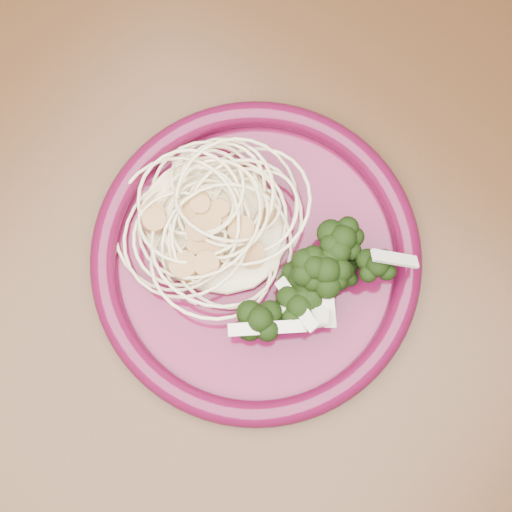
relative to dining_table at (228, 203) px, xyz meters
name	(u,v)px	position (x,y,z in m)	size (l,w,h in m)	color
dining_table	(228,203)	(0.00, 0.00, 0.00)	(1.20, 0.80, 0.75)	#472814
dinner_plate	(256,258)	(0.07, -0.04, 0.11)	(0.27, 0.27, 0.02)	#540B29
spaghetti_pile	(215,222)	(0.03, -0.04, 0.12)	(0.13, 0.11, 0.03)	#F8E8B4
scallop_cluster	(212,212)	(0.03, -0.04, 0.15)	(0.11, 0.11, 0.04)	#B07F47
broccoli_pile	(308,297)	(0.12, -0.04, 0.13)	(0.08, 0.13, 0.05)	black
onion_garnish	(311,291)	(0.12, -0.04, 0.16)	(0.06, 0.09, 0.05)	beige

